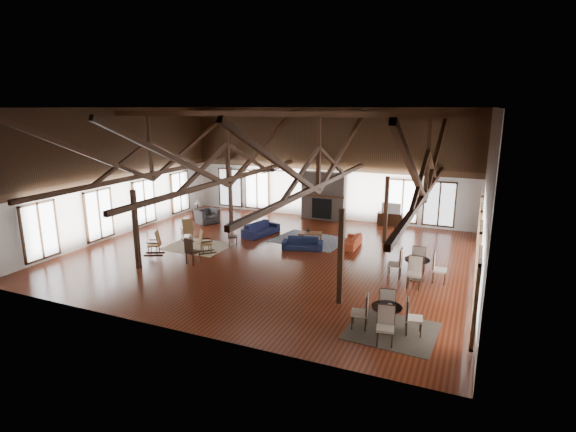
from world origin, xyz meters
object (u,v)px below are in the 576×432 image
at_px(cafe_table_near, 386,314).
at_px(tv_console, 390,219).
at_px(coffee_table, 310,234).
at_px(sofa_orange, 351,241).
at_px(sofa_navy_front, 303,244).
at_px(cafe_table_far, 417,265).
at_px(sofa_navy_left, 261,229).
at_px(armchair, 207,216).

relative_size(cafe_table_near, tv_console, 1.54).
bearing_deg(coffee_table, sofa_orange, -18.71).
xyz_separation_m(sofa_navy_front, coffee_table, (-0.11, 1.25, 0.10)).
height_order(sofa_navy_front, tv_console, tv_console).
bearing_deg(coffee_table, cafe_table_far, -47.80).
xyz_separation_m(coffee_table, tv_console, (2.83, 4.34, -0.04)).
height_order(sofa_navy_left, tv_console, tv_console).
bearing_deg(coffee_table, cafe_table_near, -73.68).
bearing_deg(sofa_orange, cafe_table_far, 46.23).
bearing_deg(armchair, cafe_table_far, -82.50).
height_order(sofa_navy_front, coffee_table, sofa_navy_front).
bearing_deg(sofa_navy_front, coffee_table, 80.06).
distance_m(sofa_orange, coffee_table, 1.93).
relative_size(sofa_orange, cafe_table_far, 0.83).
distance_m(sofa_navy_left, cafe_table_far, 8.25).
xyz_separation_m(cafe_table_near, tv_console, (-2.06, 11.49, -0.19)).
height_order(armchair, cafe_table_far, cafe_table_far).
xyz_separation_m(sofa_navy_left, coffee_table, (2.55, -0.05, 0.06)).
relative_size(cafe_table_near, cafe_table_far, 0.97).
bearing_deg(tv_console, coffee_table, -123.14).
height_order(sofa_orange, tv_console, tv_console).
distance_m(coffee_table, tv_console, 5.18).
xyz_separation_m(sofa_navy_left, cafe_table_far, (7.69, -2.98, 0.24)).
xyz_separation_m(sofa_navy_front, tv_console, (2.72, 5.59, 0.07)).
height_order(sofa_navy_front, sofa_orange, sofa_navy_front).
relative_size(coffee_table, armchair, 1.08).
bearing_deg(sofa_navy_left, coffee_table, -77.11).
bearing_deg(cafe_table_near, coffee_table, 124.37).
height_order(sofa_navy_left, sofa_orange, sofa_navy_left).
relative_size(sofa_navy_left, cafe_table_near, 1.02).
relative_size(coffee_table, cafe_table_near, 0.60).
bearing_deg(cafe_table_near, cafe_table_far, 86.71).
bearing_deg(sofa_navy_front, armchair, 145.57).
distance_m(sofa_navy_left, armchair, 3.80).
height_order(sofa_navy_front, sofa_navy_left, sofa_navy_left).
relative_size(sofa_navy_front, sofa_orange, 1.03).
relative_size(sofa_navy_left, cafe_table_far, 0.99).
relative_size(armchair, cafe_table_near, 0.56).
bearing_deg(cafe_table_near, sofa_navy_front, 129.00).
xyz_separation_m(coffee_table, cafe_table_near, (4.89, -7.15, 0.15)).
distance_m(coffee_table, armchair, 6.31).
bearing_deg(cafe_table_far, sofa_orange, 137.76).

